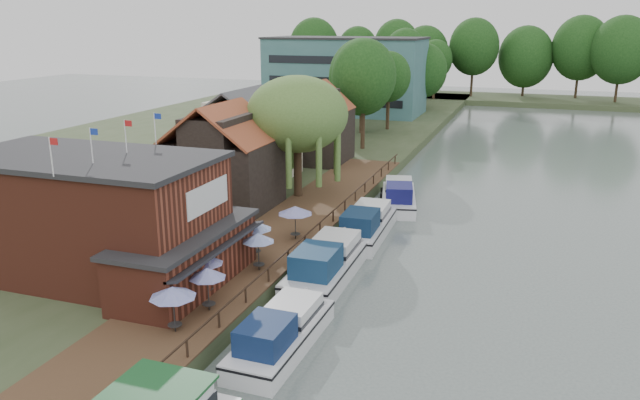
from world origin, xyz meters
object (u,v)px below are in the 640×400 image
(umbrella_4, at_px, (255,239))
(cruiser_3, at_px, (399,193))
(cruiser_2, at_px, (366,221))
(cruiser_1, at_px, (327,258))
(pub, at_px, (116,218))
(cottage_b, at_px, (244,134))
(umbrella_3, at_px, (259,252))
(hotel_block, at_px, (345,75))
(umbrella_1, at_px, (208,289))
(cruiser_0, at_px, (281,328))
(cottage_a, at_px, (223,156))
(umbrella_2, at_px, (206,274))
(cottage_c, at_px, (315,122))
(willow, at_px, (297,137))
(umbrella_0, at_px, (174,309))
(umbrella_5, at_px, (295,223))

(umbrella_4, xyz_separation_m, cruiser_3, (5.45, 17.85, -1.08))
(umbrella_4, xyz_separation_m, cruiser_2, (4.91, 9.02, -1.02))
(cruiser_1, relative_size, cruiser_2, 1.05)
(pub, height_order, cottage_b, cottage_b)
(cottage_b, bearing_deg, umbrella_3, -62.08)
(hotel_block, xyz_separation_m, umbrella_4, (14.25, -65.53, -4.86))
(hotel_block, distance_m, umbrella_3, 69.48)
(umbrella_1, distance_m, cruiser_2, 17.42)
(umbrella_3, xyz_separation_m, cruiser_0, (4.22, -6.53, -1.14))
(umbrella_1, height_order, umbrella_4, same)
(cottage_a, xyz_separation_m, umbrella_3, (8.43, -11.57, -2.96))
(umbrella_2, bearing_deg, cottage_c, 100.15)
(umbrella_3, distance_m, cruiser_0, 7.86)
(umbrella_1, bearing_deg, hotel_block, 101.75)
(umbrella_3, bearing_deg, willow, 103.34)
(cottage_b, height_order, cruiser_2, cottage_b)
(umbrella_1, xyz_separation_m, cruiser_0, (4.38, -0.65, -1.14))
(cottage_c, relative_size, cruiser_1, 0.78)
(pub, bearing_deg, umbrella_0, -36.50)
(umbrella_4, height_order, cruiser_2, umbrella_4)
(umbrella_2, height_order, umbrella_5, same)
(umbrella_2, height_order, cruiser_1, umbrella_2)
(umbrella_1, relative_size, umbrella_3, 1.00)
(cottage_b, xyz_separation_m, cruiser_3, (15.70, -1.68, -4.04))
(hotel_block, height_order, willow, hotel_block)
(cottage_b, bearing_deg, willow, -33.69)
(pub, height_order, umbrella_5, pub)
(cottage_c, bearing_deg, cruiser_1, -68.67)
(hotel_block, distance_m, cruiser_0, 76.90)
(cruiser_0, bearing_deg, cottage_c, 108.32)
(cruiser_1, bearing_deg, cruiser_3, 86.51)
(willow, bearing_deg, cruiser_0, -70.56)
(pub, bearing_deg, willow, 80.07)
(cottage_c, relative_size, cruiser_3, 0.85)
(umbrella_0, bearing_deg, umbrella_4, 93.36)
(cottage_a, bearing_deg, umbrella_0, -68.60)
(pub, bearing_deg, umbrella_5, 51.65)
(willow, distance_m, umbrella_4, 15.30)
(cruiser_3, bearing_deg, umbrella_4, -119.83)
(cottage_b, distance_m, umbrella_4, 22.25)
(hotel_block, xyz_separation_m, cottage_c, (8.00, -37.00, -1.90))
(cottage_b, bearing_deg, cruiser_3, -6.12)
(umbrella_2, bearing_deg, cruiser_0, -23.37)
(pub, bearing_deg, umbrella_1, -18.65)
(umbrella_0, height_order, cruiser_3, umbrella_0)
(cottage_a, xyz_separation_m, umbrella_5, (8.45, -5.59, -2.96))
(cottage_a, xyz_separation_m, cruiser_3, (12.70, 8.32, -4.04))
(umbrella_0, bearing_deg, hotel_block, 101.06)
(umbrella_3, xyz_separation_m, umbrella_5, (0.02, 5.99, 0.00))
(umbrella_3, relative_size, umbrella_4, 1.00)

